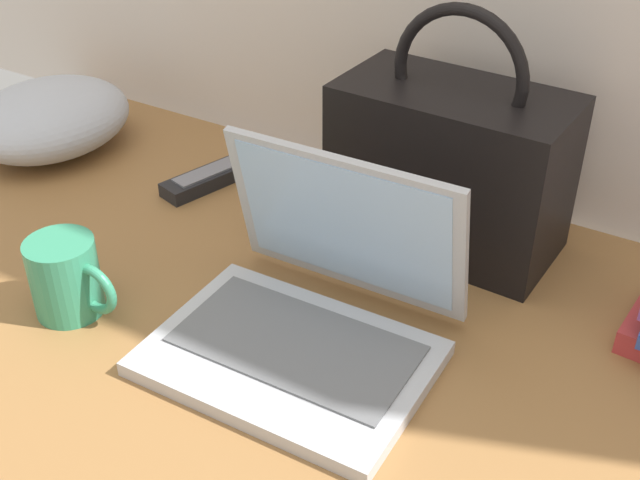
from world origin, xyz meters
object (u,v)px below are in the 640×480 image
remote_control_near (210,177)px  handbag (450,164)px  laptop (309,311)px  coffee_mug (67,277)px  cushion (50,118)px

remote_control_near → handbag: (0.37, 0.05, 0.10)m
laptop → remote_control_near: (-0.33, 0.24, -0.03)m
laptop → handbag: handbag is taller
handbag → laptop: bearing=-98.5°
laptop → coffee_mug: (-0.28, -0.10, 0.00)m
remote_control_near → cushion: bearing=-172.7°
coffee_mug → remote_control_near: coffee_mug is taller
coffee_mug → cushion: (-0.35, 0.30, 0.00)m
handbag → cushion: 0.68m
laptop → coffee_mug: bearing=-160.1°
laptop → remote_control_near: bearing=144.3°
laptop → handbag: 0.30m
coffee_mug → handbag: 0.51m
remote_control_near → handbag: 0.39m
remote_control_near → cushion: (-0.30, -0.04, 0.04)m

